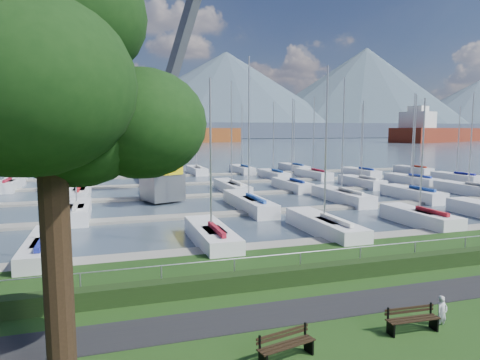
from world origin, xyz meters
name	(u,v)px	position (x,y,z in m)	size (l,w,h in m)	color
path	(358,303)	(0.00, -3.00, 0.01)	(160.00, 2.00, 0.04)	black
water	(121,141)	(0.00, 260.00, -0.40)	(800.00, 540.00, 0.20)	#3F4D5C
hedge	(325,272)	(0.00, -0.40, 0.35)	(80.00, 0.70, 0.70)	black
fence	(321,251)	(0.00, 0.00, 1.20)	(0.04, 0.04, 80.00)	gray
foothill	(118,130)	(0.00, 330.00, 6.00)	(900.00, 80.00, 12.00)	#444F64
mountains	(122,87)	(7.35, 404.62, 46.68)	(1190.00, 360.00, 115.00)	#3C4A58
docks	(199,196)	(0.00, 26.00, -0.22)	(90.00, 41.60, 0.25)	slate
bench_left	(286,345)	(-4.21, -5.84, 0.42)	(1.85, 0.81, 0.85)	black
bench_right	(412,319)	(0.35, -5.53, 0.42)	(1.82, 0.51, 0.85)	black
person	(442,309)	(1.61, -5.44, 0.58)	(0.42, 0.28, 1.16)	#AEAFB5
tree	(40,50)	(-10.30, -5.27, 8.36)	(7.37, 7.26, 12.21)	black
crane	(165,142)	(-3.51, 25.17, 5.33)	(7.57, 12.98, 22.35)	slate
cargo_ship_mid	(147,135)	(11.69, 214.06, 3.61)	(93.49, 28.59, 21.50)	brown
cargo_ship_east	(440,135)	(173.64, 183.97, 3.67)	(87.49, 50.36, 21.50)	maroon
sailboat_fleet	(164,141)	(-2.99, 29.84, 5.34)	(76.03, 50.18, 13.12)	navy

